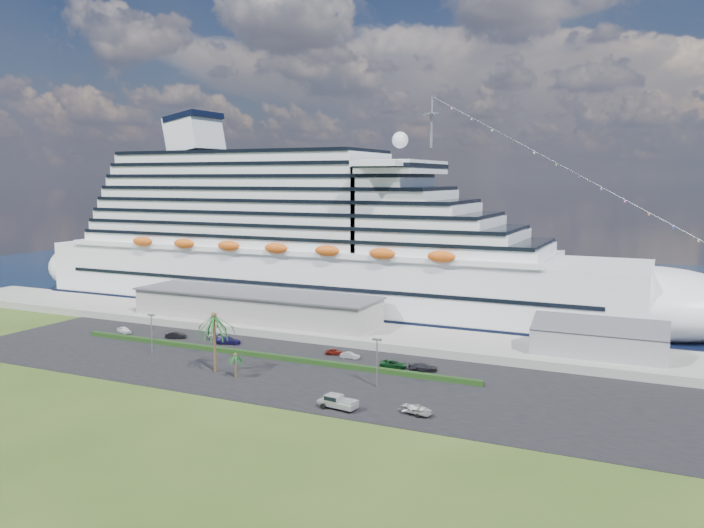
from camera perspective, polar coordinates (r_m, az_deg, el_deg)
The scene contains 22 objects.
ground at distance 118.85m, azimuth -8.52°, elevation -9.95°, with size 420.00×420.00×0.00m, color #2D4517.
asphalt_lot at distance 127.73m, azimuth -5.75°, elevation -8.66°, with size 140.00×38.00×0.12m, color black.
wharf at distance 152.32m, azimuth -0.11°, elevation -5.70°, with size 240.00×20.00×1.80m, color gray.
water at distance 235.63m, azimuth 9.29°, elevation -1.42°, with size 420.00×160.00×0.02m, color black.
cruise_ship at distance 180.55m, azimuth -3.04°, elevation 1.40°, with size 191.00×38.00×54.00m.
terminal_building at distance 163.52m, azimuth -8.07°, elevation -3.41°, with size 61.00×15.00×6.30m.
port_shed at distance 138.11m, azimuth 19.90°, elevation -5.99°, with size 24.00×12.31×7.37m.
hedge at distance 135.78m, azimuth -7.58°, elevation -7.50°, with size 88.00×1.10×0.90m, color black.
lamp_post_left at distance 140.33m, azimuth -16.32°, elevation -5.25°, with size 1.60×0.35×8.27m.
lamp_post_right at distance 114.95m, azimuth 2.10°, elevation -7.69°, with size 1.60×0.35×8.27m.
palm_tall at distance 125.33m, azimuth -11.40°, elevation -4.77°, with size 8.82×8.82×11.13m.
palm_short at distance 122.28m, azimuth -9.67°, elevation -7.69°, with size 3.53×3.53×4.56m.
parked_car_0 at distance 162.91m, azimuth -18.41°, elevation -5.24°, with size 1.74×4.31×1.47m, color white.
parked_car_1 at distance 154.67m, azimuth -14.44°, elevation -5.75°, with size 1.52×4.37×1.44m, color black.
parked_car_2 at distance 151.00m, azimuth -11.01°, elevation -5.96°, with size 2.50×5.43×1.51m, color #93959B.
parked_car_3 at distance 147.30m, azimuth -10.27°, elevation -6.26°, with size 2.21×5.43×1.58m, color #1A1448.
parked_car_4 at distance 136.34m, azimuth -1.45°, elevation -7.30°, with size 1.48×3.67×1.25m, color #5E130C.
parked_car_5 at distance 133.55m, azimuth -0.17°, elevation -7.61°, with size 1.31×3.77×1.24m, color #979A9D.
parked_car_6 at distance 127.71m, azimuth 3.47°, elevation -8.29°, with size 2.29×4.96×1.38m, color #0E3B18.
parked_car_7 at distance 125.82m, azimuth 5.90°, elevation -8.51°, with size 2.16×5.31×1.54m, color black.
pickup_truck at distance 105.57m, azimuth -1.21°, elevation -11.35°, with size 6.25×2.95×2.12m.
boat_trailer at distance 103.23m, azimuth 5.43°, elevation -11.89°, with size 5.70×4.20×1.58m.
Camera 1 is at (63.52, -94.23, 34.82)m, focal length 35.00 mm.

